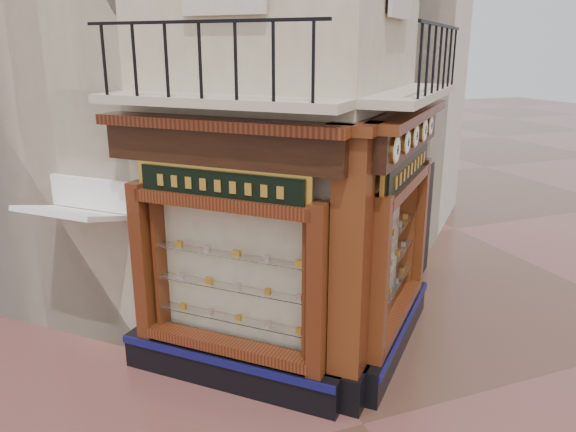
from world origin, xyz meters
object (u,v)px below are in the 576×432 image
clock_c (415,136)px  signboard_left (220,185)px  clock_a (395,150)px  clock_e (430,125)px  clock_b (406,142)px  clock_d (424,130)px  awning (87,357)px  corner_pilaster (350,277)px  signboard_right (407,168)px

clock_c → signboard_left: bearing=131.2°
clock_a → clock_e: 2.49m
clock_b → signboard_left: size_ratio=0.18×
clock_c → signboard_left: clock_c is taller
clock_a → clock_d: (1.38, 1.38, 0.00)m
clock_b → awning: 6.12m
corner_pilaster → awning: 4.73m
clock_e → signboard_left: 3.87m
clock_b → signboard_left: 2.60m
clock_e → signboard_right: size_ratio=0.16×
clock_d → awning: 6.56m
corner_pilaster → clock_a: 1.76m
corner_pilaster → signboard_left: 2.12m
corner_pilaster → clock_e: bearing=-8.5°
clock_e → signboard_right: clock_e is taller
corner_pilaster → signboard_right: corner_pilaster is taller
corner_pilaster → signboard_left: bearing=100.2°
clock_b → awning: (-4.39, 2.27, -3.62)m
clock_a → clock_d: size_ratio=0.94×
clock_d → corner_pilaster: bearing=169.5°
clock_a → clock_b: 0.65m
corner_pilaster → clock_c: size_ratio=11.52×
signboard_right → clock_b: bearing=-171.6°
clock_d → clock_e: (0.39, 0.39, -0.00)m
signboard_right → corner_pilaster: bearing=169.8°
corner_pilaster → clock_a: (0.55, -0.06, 1.67)m
clock_d → awning: clock_d is taller
clock_d → clock_c: bearing=180.0°
corner_pilaster → clock_b: size_ratio=11.73×
clock_d → signboard_left: 3.44m
corner_pilaster → signboard_right: bearing=-10.2°
clock_a → corner_pilaster: bearing=129.3°
clock_c → awning: 6.29m
clock_d → awning: bearing=120.7°
clock_b → signboard_left: (-2.47, 0.61, -0.52)m
clock_c → awning: size_ratio=0.23×
clock_e → clock_a: bearing=-180.0°
clock_b → clock_e: size_ratio=1.02×
clock_a → clock_c: size_ratio=1.06×
clock_a → signboard_right: (0.91, 1.07, -0.52)m
clock_c → clock_e: clock_c is taller
corner_pilaster → awning: bearing=96.7°
clock_d → clock_e: size_ratio=1.17×
clock_a → clock_c: clock_a is taller
signboard_left → signboard_right: size_ratio=0.90×
clock_a → clock_c: 1.24m
clock_b → signboard_left: bearing=121.1°
clock_c → clock_d: size_ratio=0.89×
clock_c → signboard_left: (-2.89, 0.19, -0.52)m
awning → signboard_left: 4.00m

